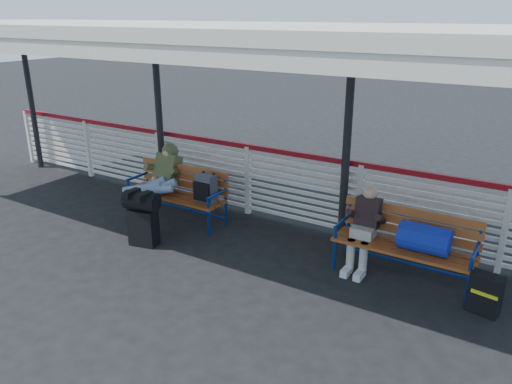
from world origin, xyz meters
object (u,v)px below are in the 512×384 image
Objects in this scene: bench_left at (186,188)px; bench_right at (416,239)px; luggage_stack at (143,216)px; companion_person at (364,228)px; suitcase_side at (485,294)px; traveler_man at (156,183)px.

bench_right is (3.73, 0.01, 0.01)m from bench_left.
luggage_stack is 0.47× the size of bench_right.
bench_left and bench_right have the same top height.
companion_person is 1.66m from suitcase_side.
bench_right is 1.57× the size of companion_person.
traveler_man is 5.01m from suitcase_side.
bench_right is at bearing 0.10° from bench_left.
bench_right is 4.09m from traveler_man.
traveler_man reaches higher than companion_person.
bench_left reaches higher than suitcase_side.
luggage_stack is 3.87m from bench_right.
suitcase_side is (4.64, 0.74, -0.22)m from luggage_stack.
suitcase_side is at bearing -3.45° from luggage_stack.
companion_person reaches higher than bench_right.
luggage_stack is at bearing -161.16° from companion_person.
bench_left is at bearing 45.80° from traveler_man.
bench_left is 1.10× the size of traveler_man.
suitcase_side is (4.98, 0.05, -0.47)m from traveler_man.
suitcase_side is (4.65, -0.29, -0.35)m from bench_left.
companion_person is (-0.69, -0.00, -0.01)m from bench_right.
bench_left is 4.67m from suitcase_side.
luggage_stack is 1.73× the size of suitcase_side.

